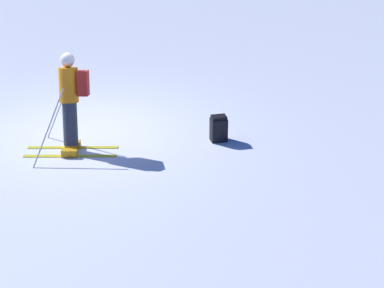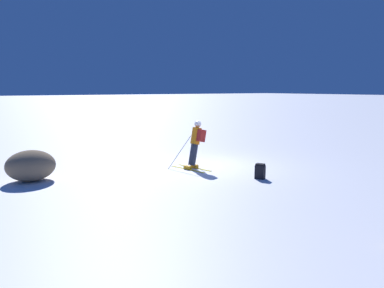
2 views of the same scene
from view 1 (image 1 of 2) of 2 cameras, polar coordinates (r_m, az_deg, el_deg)
ground_plane at (r=12.52m, az=-9.20°, el=0.98°), size 300.00×300.00×0.00m
skier at (r=11.59m, az=-10.73°, el=4.12°), size 1.27×1.72×1.78m
spare_backpack at (r=11.94m, az=2.39°, el=1.38°), size 0.33×0.37×0.50m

